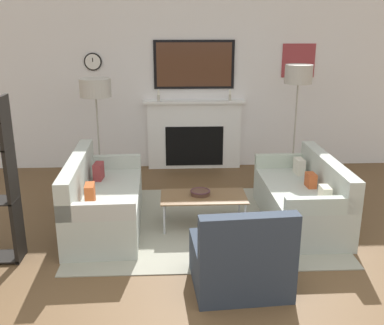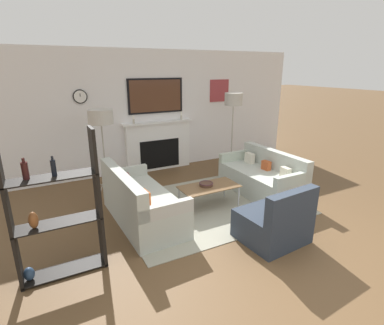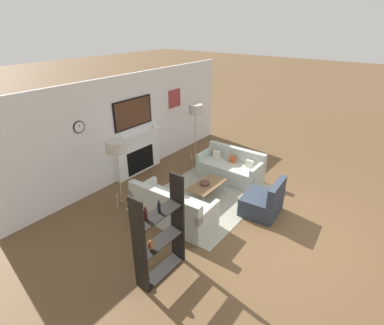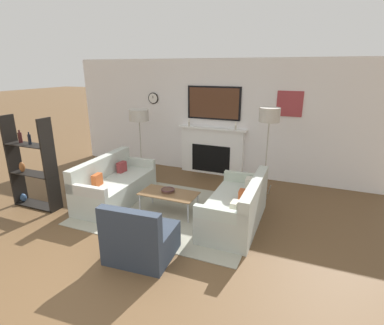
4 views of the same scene
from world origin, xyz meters
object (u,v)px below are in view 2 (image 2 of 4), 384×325
at_px(decorative_bowl, 206,184).
at_px(floor_lamp_left, 101,118).
at_px(shelf_unit, 54,213).
at_px(floor_lamp_right, 233,100).
at_px(armchair, 274,223).
at_px(couch_left, 140,203).
at_px(couch_right, 262,178).
at_px(coffee_table, 209,188).

distance_m(decorative_bowl, floor_lamp_left, 2.21).
distance_m(floor_lamp_left, shelf_unit, 2.43).
bearing_deg(floor_lamp_right, armchair, -113.57).
distance_m(armchair, floor_lamp_right, 3.28).
height_order(armchair, floor_lamp_left, floor_lamp_left).
bearing_deg(couch_left, armchair, -43.87).
bearing_deg(floor_lamp_left, shelf_unit, -115.27).
relative_size(couch_left, floor_lamp_left, 1.12).
xyz_separation_m(armchair, shelf_unit, (-2.67, 0.63, 0.50)).
bearing_deg(floor_lamp_right, couch_right, -99.41).
xyz_separation_m(coffee_table, shelf_unit, (-2.42, -0.71, 0.42)).
bearing_deg(floor_lamp_left, couch_left, -80.79).
bearing_deg(coffee_table, couch_left, 177.25).
bearing_deg(couch_right, couch_left, -179.94).
xyz_separation_m(couch_left, decorative_bowl, (1.17, -0.02, 0.11)).
bearing_deg(coffee_table, floor_lamp_left, 135.41).
bearing_deg(couch_right, shelf_unit, -168.10).
relative_size(floor_lamp_right, shelf_unit, 1.06).
xyz_separation_m(floor_lamp_right, shelf_unit, (-3.86, -2.11, -0.85)).
bearing_deg(floor_lamp_right, couch_left, -153.03).
bearing_deg(couch_left, floor_lamp_right, 26.97).
xyz_separation_m(armchair, coffee_table, (-0.24, 1.34, 0.08)).
relative_size(couch_left, couch_right, 1.07).
height_order(couch_right, shelf_unit, shelf_unit).
xyz_separation_m(decorative_bowl, floor_lamp_left, (-1.39, 1.36, 1.04)).
height_order(coffee_table, floor_lamp_right, floor_lamp_right).
distance_m(couch_left, armchair, 2.01).
height_order(couch_left, armchair, couch_left).
bearing_deg(shelf_unit, coffee_table, 16.25).
relative_size(couch_right, decorative_bowl, 7.04).
height_order(couch_right, floor_lamp_right, floor_lamp_right).
bearing_deg(floor_lamp_right, decorative_bowl, -137.27).
distance_m(couch_left, coffee_table, 1.21).
bearing_deg(decorative_bowl, coffee_table, -48.22).
relative_size(coffee_table, shelf_unit, 0.60).
distance_m(armchair, shelf_unit, 2.79).
bearing_deg(shelf_unit, couch_left, 32.16).
relative_size(armchair, shelf_unit, 0.53).
bearing_deg(floor_lamp_left, couch_right, -26.97).
distance_m(floor_lamp_left, floor_lamp_right, 2.87).
height_order(coffee_table, decorative_bowl, decorative_bowl).
distance_m(coffee_table, decorative_bowl, 0.08).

